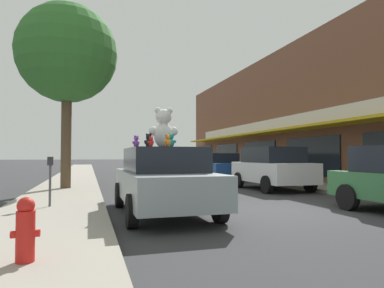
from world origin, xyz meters
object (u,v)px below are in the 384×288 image
(teddy_bear_red, at_px, (151,142))
(parking_meter, at_px, (50,175))
(fire_hydrant, at_px, (26,229))
(teddy_bear_orange, at_px, (168,141))
(teddy_bear_purple, at_px, (136,142))
(teddy_bear_teal, at_px, (171,141))
(plush_art_car, at_px, (163,179))
(street_tree, at_px, (67,54))
(teddy_bear_blue, at_px, (148,142))
(teddy_bear_black, at_px, (149,141))
(parked_car_far_center, at_px, (272,167))
(parked_car_far_right, at_px, (218,166))
(teddy_bear_giant, at_px, (164,128))

(teddy_bear_red, distance_m, parking_meter, 3.26)
(parking_meter, bearing_deg, fire_hydrant, -87.50)
(teddy_bear_orange, distance_m, teddy_bear_purple, 1.03)
(teddy_bear_red, relative_size, fire_hydrant, 0.28)
(teddy_bear_teal, xyz_separation_m, fire_hydrant, (-2.53, -2.97, -1.25))
(plush_art_car, bearing_deg, street_tree, 112.19)
(teddy_bear_orange, relative_size, teddy_bear_purple, 0.95)
(teddy_bear_red, relative_size, teddy_bear_blue, 0.62)
(teddy_bear_blue, relative_size, parking_meter, 0.28)
(teddy_bear_teal, distance_m, teddy_bear_black, 0.60)
(fire_hydrant, bearing_deg, parked_car_far_center, 45.22)
(teddy_bear_red, distance_m, teddy_bear_purple, 0.93)
(teddy_bear_purple, bearing_deg, plush_art_car, 157.47)
(teddy_bear_blue, distance_m, fire_hydrant, 5.19)
(parked_car_far_right, distance_m, parking_meter, 12.71)
(plush_art_car, xyz_separation_m, parking_meter, (-2.69, 1.22, 0.09))
(teddy_bear_red, distance_m, parked_car_far_center, 8.34)
(parked_car_far_right, bearing_deg, parked_car_far_center, -90.00)
(teddy_bear_purple, bearing_deg, teddy_bear_blue, -149.03)
(parked_car_far_right, bearing_deg, street_tree, -152.17)
(teddy_bear_red, bearing_deg, teddy_bear_blue, -120.48)
(teddy_bear_teal, xyz_separation_m, street_tree, (-2.67, 7.11, 3.81))
(parked_car_far_center, height_order, street_tree, street_tree)
(teddy_bear_blue, distance_m, parked_car_far_right, 11.59)
(fire_hydrant, xyz_separation_m, parking_meter, (-0.21, 4.86, 0.41))
(plush_art_car, relative_size, teddy_bear_black, 13.86)
(parked_car_far_right, height_order, fire_hydrant, parked_car_far_right)
(teddy_bear_teal, bearing_deg, teddy_bear_blue, -47.93)
(teddy_bear_giant, xyz_separation_m, street_tree, (-2.65, 6.38, 3.47))
(teddy_bear_orange, bearing_deg, parked_car_far_center, -174.84)
(street_tree, bearing_deg, fire_hydrant, -89.16)
(teddy_bear_purple, relative_size, parked_car_far_right, 0.07)
(teddy_bear_giant, height_order, teddy_bear_orange, teddy_bear_giant)
(street_tree, bearing_deg, parked_car_far_right, 27.83)
(parking_meter, bearing_deg, parked_car_far_right, 48.99)
(teddy_bear_teal, distance_m, teddy_bear_purple, 0.89)
(street_tree, bearing_deg, parking_meter, -90.71)
(teddy_bear_orange, bearing_deg, teddy_bear_black, -107.15)
(plush_art_car, bearing_deg, teddy_bear_purple, -168.15)
(teddy_bear_giant, relative_size, parked_car_far_center, 0.25)
(plush_art_car, distance_m, parking_meter, 2.96)
(teddy_bear_giant, height_order, teddy_bear_black, teddy_bear_giant)
(teddy_bear_teal, bearing_deg, plush_art_car, -53.64)
(teddy_bear_blue, bearing_deg, teddy_bear_orange, 53.88)
(parked_car_far_center, relative_size, parking_meter, 3.18)
(plush_art_car, bearing_deg, teddy_bear_orange, -96.38)
(teddy_bear_black, bearing_deg, plush_art_car, -112.21)
(plush_art_car, relative_size, teddy_bear_purple, 15.95)
(teddy_bear_teal, bearing_deg, teddy_bear_orange, 96.73)
(teddy_bear_black, distance_m, parked_car_far_right, 12.66)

